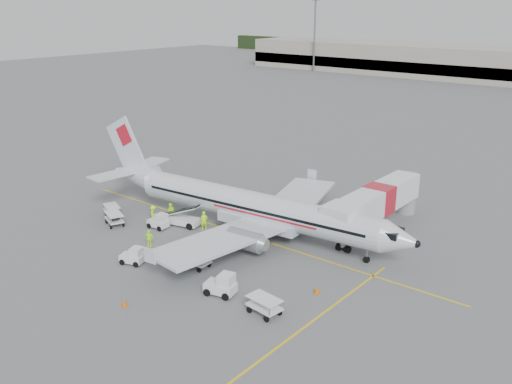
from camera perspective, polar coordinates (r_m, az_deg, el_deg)
ground at (r=55.22m, az=-1.31°, el=-4.26°), size 360.00×360.00×0.00m
stripe_lead at (r=55.22m, az=-1.31°, el=-4.25°), size 44.00×0.20×0.01m
stripe_cross at (r=42.01m, az=6.42°, el=-12.19°), size 0.20×20.00×0.01m
terminal_west at (r=184.65m, az=15.92°, el=12.61°), size 110.00×22.00×9.00m
mast_west at (r=187.86m, az=5.87°, el=15.28°), size 3.20×1.20×22.00m
aircraft at (r=53.71m, az=-0.17°, el=0.49°), size 36.72×29.97×9.49m
jet_bridge at (r=56.52m, az=12.10°, el=-1.65°), size 3.30×17.41×4.57m
belt_loader at (r=57.48m, az=-7.51°, el=-1.94°), size 5.61×3.17×2.87m
tug_fore at (r=44.16m, az=-3.60°, el=-9.14°), size 2.60×1.87×1.81m
tug_mid at (r=50.15m, az=-12.29°, el=-6.20°), size 2.24×1.72×1.53m
tug_aft at (r=57.27m, az=-9.78°, el=-2.83°), size 2.11×1.31×1.56m
cart_loaded_a at (r=58.96m, az=-13.98°, el=-2.65°), size 2.78×2.24×1.26m
cart_loaded_b at (r=61.38m, az=-14.20°, el=-1.85°), size 2.66×2.18×1.20m
cart_empty_a at (r=48.67m, az=-6.00°, el=-6.82°), size 2.48×1.56×1.25m
cart_empty_b at (r=41.64m, az=0.83°, el=-11.32°), size 2.67×1.77×1.31m
cone_nose at (r=44.69m, az=6.08°, el=-9.68°), size 0.42×0.42×0.68m
cone_port at (r=64.87m, az=8.94°, el=-0.64°), size 0.41×0.41×0.67m
cone_stbd at (r=43.86m, az=-13.03°, el=-10.70°), size 0.39×0.39×0.64m
crew_a at (r=56.16m, az=-5.21°, el=-2.88°), size 0.81×0.82×1.91m
crew_b at (r=59.44m, az=-8.53°, el=-1.90°), size 0.99×0.89×1.68m
crew_c at (r=58.97m, az=-10.24°, el=-2.14°), size 1.22×1.26×1.73m
crew_d at (r=53.04m, az=-10.62°, el=-4.59°), size 1.07×0.75×1.69m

